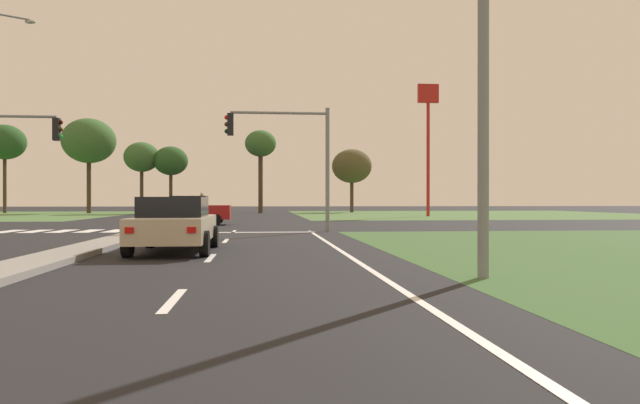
# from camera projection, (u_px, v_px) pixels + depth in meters

# --- Properties ---
(ground_plane) EXTENTS (200.00, 200.00, 0.00)m
(ground_plane) POSITION_uv_depth(u_px,v_px,m) (174.00, 226.00, 31.92)
(ground_plane) COLOR black
(grass_verge_far_right) EXTENTS (35.00, 35.00, 0.01)m
(grass_verge_far_right) POSITION_uv_depth(u_px,v_px,m) (472.00, 214.00, 58.80)
(grass_verge_far_right) COLOR #476B38
(grass_verge_far_right) RESTS_ON ground
(median_island_near) EXTENTS (1.20, 22.00, 0.14)m
(median_island_near) POSITION_uv_depth(u_px,v_px,m) (46.00, 260.00, 13.01)
(median_island_near) COLOR gray
(median_island_near) RESTS_ON ground
(median_island_far) EXTENTS (1.20, 36.00, 0.14)m
(median_island_far) POSITION_uv_depth(u_px,v_px,m) (212.00, 214.00, 56.80)
(median_island_far) COLOR gray
(median_island_far) RESTS_ON ground
(lane_dash_near) EXTENTS (0.14, 2.00, 0.01)m
(lane_dash_near) POSITION_uv_depth(u_px,v_px,m) (173.00, 300.00, 8.16)
(lane_dash_near) COLOR silver
(lane_dash_near) RESTS_ON ground
(lane_dash_second) EXTENTS (0.14, 2.00, 0.01)m
(lane_dash_second) POSITION_uv_depth(u_px,v_px,m) (211.00, 258.00, 14.13)
(lane_dash_second) COLOR silver
(lane_dash_second) RESTS_ON ground
(lane_dash_third) EXTENTS (0.14, 2.00, 0.01)m
(lane_dash_third) POSITION_uv_depth(u_px,v_px,m) (226.00, 241.00, 20.10)
(lane_dash_third) COLOR silver
(lane_dash_third) RESTS_ON ground
(lane_dash_fourth) EXTENTS (0.14, 2.00, 0.01)m
(lane_dash_fourth) POSITION_uv_depth(u_px,v_px,m) (234.00, 231.00, 26.07)
(lane_dash_fourth) COLOR silver
(lane_dash_fourth) RESTS_ON ground
(edge_line_right) EXTENTS (0.14, 24.00, 0.01)m
(edge_line_right) POSITION_uv_depth(u_px,v_px,m) (348.00, 256.00, 14.68)
(edge_line_right) COLOR silver
(edge_line_right) RESTS_ON ground
(stop_bar_near) EXTENTS (6.40, 0.50, 0.01)m
(stop_bar_near) POSITION_uv_depth(u_px,v_px,m) (240.00, 232.00, 25.33)
(stop_bar_near) COLOR silver
(stop_bar_near) RESTS_ON ground
(crosswalk_bar_near) EXTENTS (0.70, 2.80, 0.01)m
(crosswalk_bar_near) POSITION_uv_depth(u_px,v_px,m) (8.00, 231.00, 26.12)
(crosswalk_bar_near) COLOR silver
(crosswalk_bar_near) RESTS_ON ground
(crosswalk_bar_second) EXTENTS (0.70, 2.80, 0.01)m
(crosswalk_bar_second) POSITION_uv_depth(u_px,v_px,m) (36.00, 231.00, 26.23)
(crosswalk_bar_second) COLOR silver
(crosswalk_bar_second) RESTS_ON ground
(crosswalk_bar_third) EXTENTS (0.70, 2.80, 0.01)m
(crosswalk_bar_third) POSITION_uv_depth(u_px,v_px,m) (62.00, 231.00, 26.34)
(crosswalk_bar_third) COLOR silver
(crosswalk_bar_third) RESTS_ON ground
(crosswalk_bar_fourth) EXTENTS (0.70, 2.80, 0.01)m
(crosswalk_bar_fourth) POSITION_uv_depth(u_px,v_px,m) (89.00, 231.00, 26.46)
(crosswalk_bar_fourth) COLOR silver
(crosswalk_bar_fourth) RESTS_ON ground
(crosswalk_bar_fifth) EXTENTS (0.70, 2.80, 0.01)m
(crosswalk_bar_fifth) POSITION_uv_depth(u_px,v_px,m) (116.00, 231.00, 26.57)
(crosswalk_bar_fifth) COLOR silver
(crosswalk_bar_fifth) RESTS_ON ground
(crosswalk_bar_sixth) EXTENTS (0.70, 2.80, 0.01)m
(crosswalk_bar_sixth) POSITION_uv_depth(u_px,v_px,m) (142.00, 231.00, 26.68)
(crosswalk_bar_sixth) COLOR silver
(crosswalk_bar_sixth) RESTS_ON ground
(car_white_second) EXTENTS (2.10, 4.59, 1.51)m
(car_white_second) POSITION_uv_depth(u_px,v_px,m) (163.00, 209.00, 42.05)
(car_white_second) COLOR silver
(car_white_second) RESTS_ON ground
(car_beige_third) EXTENTS (2.05, 4.56, 1.47)m
(car_beige_third) POSITION_uv_depth(u_px,v_px,m) (175.00, 224.00, 15.79)
(car_beige_third) COLOR #BCAD8E
(car_beige_third) RESTS_ON ground
(car_red_fourth) EXTENTS (4.29, 2.06, 1.62)m
(car_red_fourth) POSITION_uv_depth(u_px,v_px,m) (191.00, 210.00, 33.03)
(car_red_fourth) COLOR #A31919
(car_red_fourth) RESTS_ON ground
(traffic_signal_near_right) EXTENTS (4.58, 0.32, 5.44)m
(traffic_signal_near_right) POSITION_uv_depth(u_px,v_px,m) (290.00, 146.00, 25.92)
(traffic_signal_near_right) COLOR gray
(traffic_signal_near_right) RESTS_ON ground
(traffic_signal_near_left) EXTENTS (4.07, 0.32, 5.14)m
(traffic_signal_near_left) POSITION_uv_depth(u_px,v_px,m) (2.00, 149.00, 24.74)
(traffic_signal_near_left) COLOR gray
(traffic_signal_near_left) RESTS_ON ground
(street_lamp_near) EXTENTS (1.27, 2.03, 8.68)m
(street_lamp_near) POSITION_uv_depth(u_px,v_px,m) (492.00, 0.00, 10.32)
(street_lamp_near) COLOR gray
(street_lamp_near) RESTS_ON ground
(pedestrian_at_median) EXTENTS (0.34, 0.34, 1.82)m
(pedestrian_at_median) POSITION_uv_depth(u_px,v_px,m) (202.00, 202.00, 44.16)
(pedestrian_at_median) COLOR #335184
(pedestrian_at_median) RESTS_ON median_island_far
(fastfood_pole_sign) EXTENTS (1.80, 0.40, 11.31)m
(fastfood_pole_sign) POSITION_uv_depth(u_px,v_px,m) (428.00, 120.00, 50.72)
(fastfood_pole_sign) COLOR red
(fastfood_pole_sign) RESTS_ON ground
(treeline_near) EXTENTS (4.44, 4.44, 9.59)m
(treeline_near) POSITION_uv_depth(u_px,v_px,m) (5.00, 143.00, 64.38)
(treeline_near) COLOR #423323
(treeline_near) RESTS_ON ground
(treeline_second) EXTENTS (5.57, 5.57, 10.04)m
(treeline_second) POSITION_uv_depth(u_px,v_px,m) (89.00, 141.00, 62.79)
(treeline_second) COLOR #423323
(treeline_second) RESTS_ON ground
(treeline_third) EXTENTS (3.60, 3.60, 7.35)m
(treeline_third) POSITION_uv_depth(u_px,v_px,m) (142.00, 157.00, 60.94)
(treeline_third) COLOR #423323
(treeline_third) RESTS_ON ground
(treeline_fourth) EXTENTS (3.50, 3.50, 6.93)m
(treeline_fourth) POSITION_uv_depth(u_px,v_px,m) (171.00, 161.00, 61.18)
(treeline_fourth) COLOR #423323
(treeline_fourth) RESTS_ON ground
(treeline_fifth) EXTENTS (3.31, 3.31, 8.81)m
(treeline_fifth) POSITION_uv_depth(u_px,v_px,m) (261.00, 145.00, 62.95)
(treeline_fifth) COLOR #423323
(treeline_fifth) RESTS_ON ground
(treeline_sixth) EXTENTS (4.54, 4.54, 7.20)m
(treeline_sixth) POSITION_uv_depth(u_px,v_px,m) (352.00, 166.00, 67.67)
(treeline_sixth) COLOR #423323
(treeline_sixth) RESTS_ON ground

